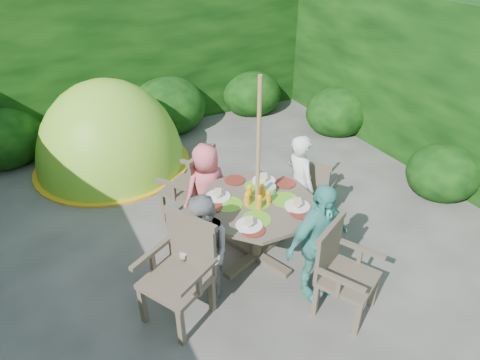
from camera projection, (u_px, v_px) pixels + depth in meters
name	position (u px, v px, depth m)	size (l,w,h in m)	color
ground	(214.00, 235.00, 5.40)	(60.00, 60.00, 0.00)	#43413C
hedge_enclosure	(169.00, 107.00, 5.75)	(9.00, 9.00, 2.50)	black
patio_table	(257.00, 211.00, 4.72)	(1.74, 1.74, 0.94)	#453A2D
parasol_pole	(258.00, 177.00, 4.48)	(0.04, 0.04, 2.20)	olive
garden_chair_right	(313.00, 188.00, 5.50)	(0.66, 0.68, 0.86)	#453A2D
garden_chair_left	(182.00, 269.00, 4.10)	(0.78, 0.81, 1.04)	#453A2D
garden_chair_back	(192.00, 185.00, 5.43)	(0.78, 0.77, 0.99)	#453A2D
garden_chair_front	(341.00, 270.00, 4.16)	(0.73, 0.70, 0.94)	#453A2D
child_right	(299.00, 184.00, 5.22)	(0.47, 0.31, 1.30)	white
child_left	(204.00, 250.00, 4.24)	(0.59, 0.46, 1.22)	gray
child_back	(207.00, 189.00, 5.21)	(0.59, 0.38, 1.20)	#E9606B
child_front	(318.00, 243.00, 4.25)	(0.78, 0.33, 1.34)	#4AAEA0
dome_tent	(114.00, 165.00, 6.93)	(2.76, 2.76, 2.80)	#88D428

